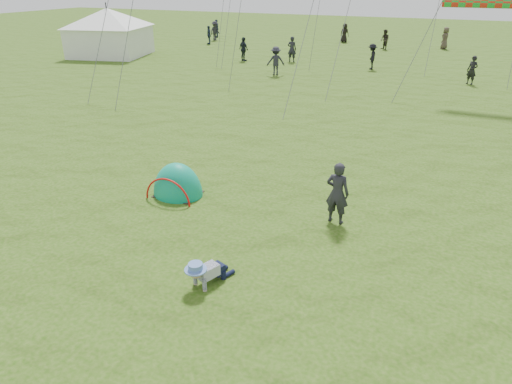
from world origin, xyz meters
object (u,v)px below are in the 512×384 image
at_px(crawling_toddler, 205,271).
at_px(standing_adult, 337,193).
at_px(popup_tent, 178,194).
at_px(event_marquee, 109,30).

bearing_deg(crawling_toddler, standing_adult, 85.94).
height_order(popup_tent, standing_adult, standing_adult).
bearing_deg(event_marquee, standing_adult, -54.25).
bearing_deg(popup_tent, event_marquee, 132.94).
xyz_separation_m(popup_tent, event_marquee, (-18.79, 19.55, 1.89)).
distance_m(popup_tent, event_marquee, 27.18).
distance_m(crawling_toddler, standing_adult, 4.05).
bearing_deg(standing_adult, event_marquee, -35.05).
relative_size(standing_adult, event_marquee, 0.29).
bearing_deg(event_marquee, popup_tent, -60.81).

